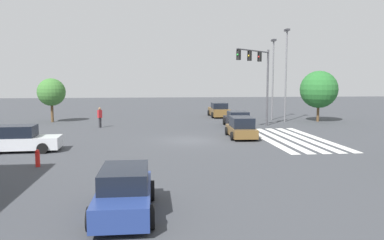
# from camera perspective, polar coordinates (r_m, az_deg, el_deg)

# --- Properties ---
(ground_plane) EXTENTS (128.43, 128.43, 0.00)m
(ground_plane) POSITION_cam_1_polar(r_m,az_deg,el_deg) (26.47, 0.00, -3.11)
(ground_plane) COLOR #3D3F44
(crosswalk_markings) EXTENTS (11.33, 4.40, 0.01)m
(crosswalk_markings) POSITION_cam_1_polar(r_m,az_deg,el_deg) (28.18, 14.98, -2.75)
(crosswalk_markings) COLOR silver
(crosswalk_markings) RESTS_ON ground_plane
(traffic_signal_mast) EXTENTS (3.93, 3.93, 7.01)m
(traffic_signal_mast) POSITION_cam_1_polar(r_m,az_deg,el_deg) (33.91, 10.08, 7.53)
(traffic_signal_mast) COLOR #47474C
(traffic_signal_mast) RESTS_ON ground_plane
(car_0) EXTENTS (4.17, 1.91, 1.47)m
(car_0) POSITION_cam_1_polar(r_m,az_deg,el_deg) (12.32, -10.25, -10.75)
(car_0) COLOR navy
(car_0) RESTS_ON ground_plane
(car_1) EXTENTS (4.86, 2.28, 1.41)m
(car_1) POSITION_cam_1_polar(r_m,az_deg,el_deg) (34.29, 6.96, 0.06)
(car_1) COLOR black
(car_1) RESTS_ON ground_plane
(car_2) EXTENTS (4.23, 2.08, 1.55)m
(car_2) POSITION_cam_1_polar(r_m,az_deg,el_deg) (27.83, 7.51, -1.19)
(car_2) COLOR brown
(car_2) RESTS_ON ground_plane
(car_3) EXTENTS (4.81, 2.13, 1.64)m
(car_3) POSITION_cam_1_polar(r_m,az_deg,el_deg) (43.18, 4.11, 1.47)
(car_3) COLOR brown
(car_3) RESTS_ON ground_plane
(car_5) EXTENTS (2.16, 4.48, 1.57)m
(car_5) POSITION_cam_1_polar(r_m,az_deg,el_deg) (24.54, -24.72, -2.72)
(car_5) COLOR silver
(car_5) RESTS_ON ground_plane
(pedestrian) EXTENTS (0.41, 0.41, 1.82)m
(pedestrian) POSITION_cam_1_polar(r_m,az_deg,el_deg) (34.35, -13.87, 0.57)
(pedestrian) COLOR #38383D
(pedestrian) RESTS_ON ground_plane
(street_light_pole_a) EXTENTS (0.80, 0.36, 9.29)m
(street_light_pole_a) POSITION_cam_1_polar(r_m,az_deg,el_deg) (39.15, 14.14, 7.73)
(street_light_pole_a) COLOR slate
(street_light_pole_a) RESTS_ON ground_plane
(street_light_pole_b) EXTENTS (0.80, 0.36, 8.49)m
(street_light_pole_b) POSITION_cam_1_polar(r_m,az_deg,el_deg) (40.81, 12.23, 7.13)
(street_light_pole_b) COLOR slate
(street_light_pole_b) RESTS_ON ground_plane
(tree_corner_a) EXTENTS (3.78, 3.78, 5.17)m
(tree_corner_a) POSITION_cam_1_polar(r_m,az_deg,el_deg) (40.26, 18.76, 4.43)
(tree_corner_a) COLOR brown
(tree_corner_a) RESTS_ON ground_plane
(tree_corner_b) EXTENTS (2.76, 2.76, 4.41)m
(tree_corner_b) POSITION_cam_1_polar(r_m,az_deg,el_deg) (40.15, -20.64, 3.98)
(tree_corner_b) COLOR brown
(tree_corner_b) RESTS_ON ground_plane
(fire_hydrant) EXTENTS (0.22, 0.22, 0.86)m
(fire_hydrant) POSITION_cam_1_polar(r_m,az_deg,el_deg) (19.98, -22.47, -5.39)
(fire_hydrant) COLOR red
(fire_hydrant) RESTS_ON ground_plane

